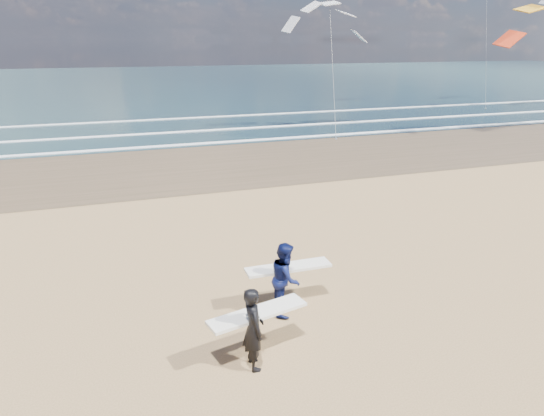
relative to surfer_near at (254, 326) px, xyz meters
name	(u,v)px	position (x,y,z in m)	size (l,w,h in m)	color
wet_sand_strip	(464,142)	(20.14, 18.16, -0.92)	(220.00, 12.00, 0.01)	brown
ocean	(246,81)	(20.14, 72.16, -0.92)	(220.00, 100.00, 0.02)	#182D35
foam_breakers	(385,119)	(20.14, 28.26, -0.88)	(220.00, 11.70, 0.05)	white
surfer_near	(254,326)	(0.00, 0.00, 0.00)	(2.26, 1.19, 1.83)	black
surfer_far	(286,277)	(1.36, 1.81, 0.01)	(2.21, 1.17, 1.86)	#0D164B
kite_1	(332,49)	(13.00, 24.31, 4.95)	(6.46, 4.81, 10.19)	slate
kite_5	(487,17)	(33.74, 33.25, 7.61)	(5.09, 4.66, 16.29)	slate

